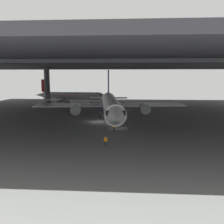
% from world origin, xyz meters
% --- Properties ---
extents(ground_plane, '(110.00, 110.00, 0.00)m').
position_xyz_m(ground_plane, '(0.00, 0.00, 0.00)').
color(ground_plane, slate).
extents(hangar_structure, '(121.00, 99.00, 14.96)m').
position_xyz_m(hangar_structure, '(-0.07, 13.78, 14.33)').
color(hangar_structure, '#4C4F54').
rests_on(hangar_structure, ground_plane).
extents(airplane_main, '(38.83, 39.96, 12.36)m').
position_xyz_m(airplane_main, '(2.60, 2.88, 3.62)').
color(airplane_main, white).
rests_on(airplane_main, ground_plane).
extents(boarding_stairs, '(4.52, 1.98, 4.84)m').
position_xyz_m(boarding_stairs, '(4.61, -7.98, 0.75)').
color(boarding_stairs, slate).
rests_on(boarding_stairs, ground_plane).
extents(crew_worker_near_nose, '(0.55, 0.23, 1.55)m').
position_xyz_m(crew_worker_near_nose, '(3.36, -19.59, 0.88)').
color(crew_worker_near_nose, '#232838').
rests_on(crew_worker_near_nose, ground_plane).
extents(crew_worker_by_stairs, '(0.51, 0.34, 1.68)m').
position_xyz_m(crew_worker_by_stairs, '(4.09, -10.09, 0.96)').
color(crew_worker_by_stairs, '#232838').
rests_on(crew_worker_by_stairs, ground_plane).
extents(airplane_distant, '(28.81, 27.78, 9.36)m').
position_xyz_m(airplane_distant, '(-15.06, 35.43, 3.06)').
color(airplane_distant, white).
rests_on(airplane_distant, ground_plane).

